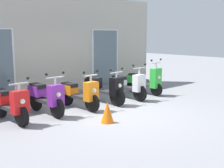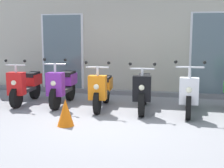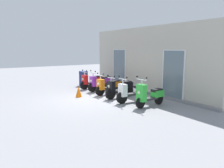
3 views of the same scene
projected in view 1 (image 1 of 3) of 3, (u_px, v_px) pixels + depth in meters
ground_plane at (118, 113)px, 7.81m from camera, size 40.00×40.00×0.00m
storefront_facade at (55, 47)px, 9.82m from camera, size 9.21×0.50×3.47m
scooter_red at (10, 104)px, 7.01m from camera, size 0.54×1.58×1.14m
scooter_purple at (46, 97)px, 7.67m from camera, size 0.56×1.59×1.18m
scooter_orange at (79, 93)px, 8.27m from camera, size 0.56×1.62×1.15m
scooter_black at (104, 88)px, 8.91m from camera, size 0.57×1.67×1.14m
scooter_white at (128, 85)px, 9.55m from camera, size 0.63×1.62×1.20m
scooter_green at (145, 80)px, 10.29m from camera, size 0.60×1.53×1.28m
traffic_cone at (107, 112)px, 6.97m from camera, size 0.32×0.32×0.52m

